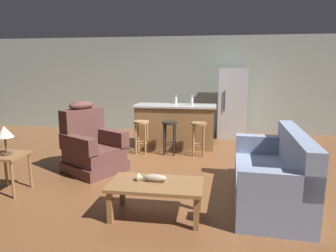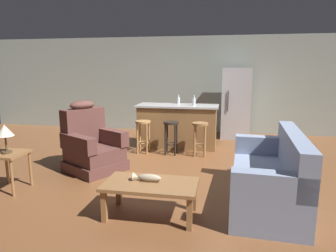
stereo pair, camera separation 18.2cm
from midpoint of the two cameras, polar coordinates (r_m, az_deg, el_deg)
ground_plane at (r=5.53m, az=0.54°, el=-7.44°), size 12.00×12.00×0.00m
back_wall at (r=8.36m, az=4.38°, el=7.83°), size 12.00×0.05×2.60m
coffee_table at (r=3.60m, az=-1.85°, el=-11.58°), size 1.10×0.60×0.42m
fish_figurine at (r=3.61m, az=-2.58°, el=-9.82°), size 0.34×0.10×0.10m
couch at (r=4.21m, az=20.21°, el=-9.22°), size 0.95×1.95×0.94m
recliner_near_lamp at (r=5.33m, az=-13.38°, el=-3.73°), size 1.15×1.15×1.20m
end_table at (r=4.85m, az=-27.23°, el=-5.65°), size 0.48×0.48×0.56m
table_lamp at (r=4.72m, az=-27.70°, el=-1.01°), size 0.24×0.24×0.41m
kitchen_island at (r=6.71m, az=2.59°, el=0.03°), size 1.80×0.70×0.95m
bar_stool_left at (r=6.22m, az=-3.92°, el=-0.90°), size 0.32×0.32×0.68m
bar_stool_middle at (r=6.10m, az=1.45°, el=-1.11°), size 0.32×0.32×0.68m
bar_stool_right at (r=6.04m, az=6.98°, el=-1.32°), size 0.32×0.32×0.68m
refrigerator at (r=7.78m, az=13.40°, el=4.24°), size 0.70×0.69×1.76m
bottle_tall_green at (r=6.86m, az=2.77°, el=4.91°), size 0.06×0.06×0.21m
bottle_short_amber at (r=6.53m, az=5.77°, el=4.65°), size 0.07×0.07×0.23m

